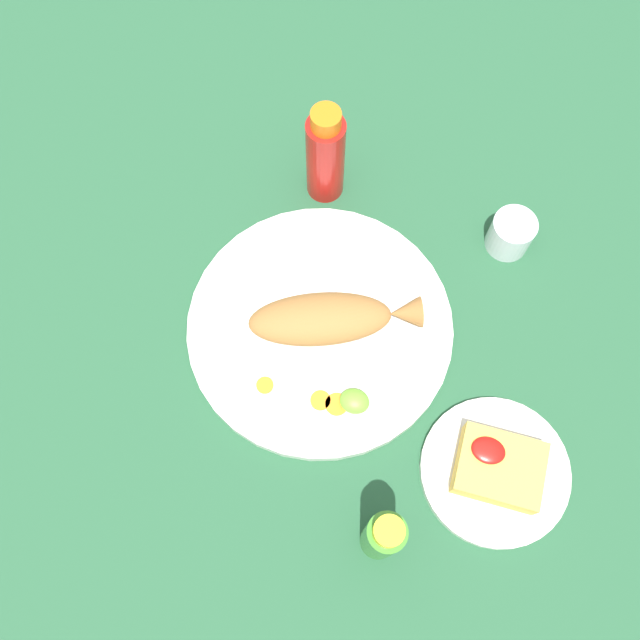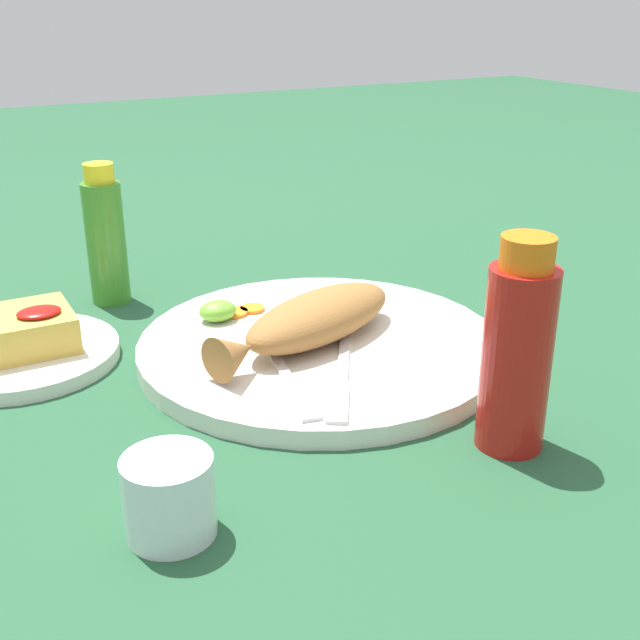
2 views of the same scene
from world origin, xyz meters
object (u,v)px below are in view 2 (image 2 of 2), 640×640
Objects in this scene: fork_far at (287,378)px; hot_sauce_bottle_red at (517,351)px; hot_sauce_bottle_green at (106,238)px; main_plate at (320,347)px; fried_fish at (312,320)px; fork_near at (340,378)px; salt_cup at (170,501)px; side_plate_fries at (21,355)px.

hot_sauce_bottle_red reaches higher than fork_far.
hot_sauce_bottle_green is at bearing 112.73° from hot_sauce_bottle_red.
main_plate is 0.29m from hot_sauce_bottle_green.
hot_sauce_bottle_red is at bearing 49.42° from fork_far.
fork_far is (-0.06, -0.06, -0.02)m from fried_fish.
fork_near is 0.36m from hot_sauce_bottle_green.
hot_sauce_bottle_green reaches higher than main_plate.
fork_near is at bearing -121.00° from fried_fish.
salt_cup reaches higher than side_plate_fries.
fried_fish is at bearing -160.13° from main_plate.
main_plate is 1.96× the size of fork_far.
fried_fish is at bearing 147.98° from fork_far.
salt_cup is at bearing -37.35° from fork_far.
fork_far is at bearing -88.51° from fork_near.
fork_far is (-0.07, -0.06, 0.01)m from main_plate.
main_plate is 0.09m from fork_far.
fork_near is (-0.03, -0.09, 0.01)m from main_plate.
side_plate_fries is at bearing 154.40° from main_plate.
hot_sauce_bottle_green is at bearing 119.90° from main_plate.
main_plate is at bearing 103.62° from hot_sauce_bottle_red.
salt_cup is (-0.19, -0.11, 0.01)m from fork_near.
hot_sauce_bottle_red is (0.08, -0.13, 0.06)m from fork_near.
hot_sauce_bottle_green is 0.19m from side_plate_fries.
fried_fish reaches higher than side_plate_fries.
fried_fish is 0.09m from fork_far.
main_plate is at bearing -25.60° from side_plate_fries.
main_plate is 0.03m from fried_fish.
hot_sauce_bottle_green is (-0.14, 0.25, 0.07)m from main_plate.
fork_near reaches higher than side_plate_fries.
side_plate_fries is (-0.24, 0.22, -0.01)m from fork_near.
salt_cup reaches higher than fork_far.
hot_sauce_bottle_green is (-0.13, 0.25, 0.03)m from fried_fish.
fried_fish is 3.82× the size of salt_cup.
fork_far is at bearing -76.58° from hot_sauce_bottle_green.
main_plate is 0.24m from hot_sauce_bottle_red.
fork_near is (-0.02, -0.08, -0.02)m from fried_fish.
hot_sauce_bottle_red reaches higher than side_plate_fries.
salt_cup is at bearing -138.07° from main_plate.
salt_cup is at bearing 175.83° from hot_sauce_bottle_red.
main_plate is at bearing 41.93° from salt_cup.
fried_fish is 1.28× the size of fork_far.
fried_fish is 0.23m from hot_sauce_bottle_red.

